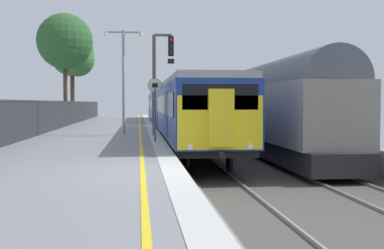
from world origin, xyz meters
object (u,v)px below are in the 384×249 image
at_px(background_tree_left, 65,43).
at_px(background_tree_right, 74,56).
at_px(freight_train_adjacent_track, 243,105).
at_px(commuter_train_at_platform, 174,108).
at_px(signal_gantry, 159,72).
at_px(platform_lamp_mid, 123,73).
at_px(speed_limit_sign, 155,101).

bearing_deg(background_tree_left, background_tree_right, 92.53).
relative_size(freight_train_adjacent_track, background_tree_left, 3.52).
xyz_separation_m(commuter_train_at_platform, signal_gantry, (-1.48, -10.33, 1.91)).
bearing_deg(freight_train_adjacent_track, commuter_train_at_platform, 128.85).
xyz_separation_m(freight_train_adjacent_track, platform_lamp_mid, (-7.30, -4.70, 1.70)).
height_order(freight_train_adjacent_track, signal_gantry, signal_gantry).
xyz_separation_m(speed_limit_sign, platform_lamp_mid, (-1.45, 4.81, 1.47)).
distance_m(speed_limit_sign, platform_lamp_mid, 5.23).
bearing_deg(commuter_train_at_platform, speed_limit_sign, -97.26).
distance_m(signal_gantry, speed_limit_sign, 4.42).
relative_size(signal_gantry, background_tree_left, 0.59).
distance_m(commuter_train_at_platform, platform_lamp_mid, 10.39).
relative_size(speed_limit_sign, background_tree_right, 0.32).
bearing_deg(commuter_train_at_platform, signal_gantry, -98.14).
xyz_separation_m(freight_train_adjacent_track, background_tree_left, (-12.26, 9.53, 4.87)).
bearing_deg(platform_lamp_mid, signal_gantry, -19.86).
relative_size(commuter_train_at_platform, platform_lamp_mid, 7.59).
bearing_deg(speed_limit_sign, background_tree_right, 104.13).
xyz_separation_m(background_tree_left, background_tree_right, (-0.34, 7.79, -0.30)).
distance_m(commuter_train_at_platform, background_tree_right, 15.79).
height_order(freight_train_adjacent_track, speed_limit_sign, freight_train_adjacent_track).
xyz_separation_m(speed_limit_sign, background_tree_left, (-6.41, 19.04, 4.65)).
bearing_deg(platform_lamp_mid, background_tree_right, 103.56).
bearing_deg(background_tree_left, freight_train_adjacent_track, -37.85).
relative_size(commuter_train_at_platform, background_tree_left, 4.66).
distance_m(commuter_train_at_platform, freight_train_adjacent_track, 6.39).
bearing_deg(signal_gantry, commuter_train_at_platform, 81.86).
bearing_deg(speed_limit_sign, signal_gantry, 84.93).
height_order(freight_train_adjacent_track, platform_lamp_mid, platform_lamp_mid).
height_order(signal_gantry, background_tree_right, background_tree_right).
distance_m(platform_lamp_mid, background_tree_left, 15.40).
relative_size(speed_limit_sign, background_tree_left, 0.31).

